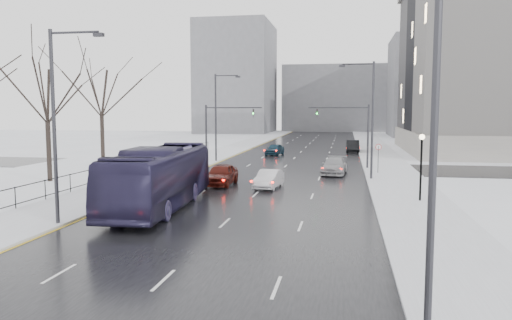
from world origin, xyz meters
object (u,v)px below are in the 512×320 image
Objects in this scene: streetlight_r_mid at (370,114)px; mast_signal_right at (357,128)px; tree_park_d at (50,182)px; sedan_right_distant at (353,146)px; streetlight_l_far at (218,113)px; bus at (160,177)px; sedan_right_far at (334,166)px; sedan_center_far at (275,149)px; mast_signal_left at (216,128)px; sedan_right_near at (269,179)px; streetlight_r_near at (425,125)px; sedan_center_near at (221,175)px; tree_park_e at (103,168)px; no_uturn_sign at (378,150)px; streetlight_l_near at (58,117)px; lamppost_r_mid at (421,158)px.

mast_signal_right is at bearing 96.00° from streetlight_r_mid.
tree_park_d reaches higher than sedan_right_distant.
bus is at bearing -82.83° from streetlight_l_far.
sedan_center_far is at bearing 118.76° from sedan_right_far.
mast_signal_left is 16.36m from sedan_right_near.
streetlight_r_near is at bearing -42.75° from tree_park_d.
mast_signal_left is at bearing 92.72° from bus.
sedan_right_distant is at bearing 53.82° from tree_park_d.
mast_signal_left is 1.30× the size of sedan_right_distant.
tree_park_d is 29.05m from mast_signal_right.
streetlight_r_mid is at bearing 24.58° from sedan_center_near.
streetlight_l_far is 1.54× the size of mast_signal_right.
sedan_center_far is at bearing 49.24° from tree_park_e.
sedan_right_near is (-7.67, -5.97, -4.88)m from streetlight_r_mid.
tree_park_e is 27.25m from streetlight_r_mid.
tree_park_d is 4.63× the size of no_uturn_sign.
sedan_right_near is at bearing 0.11° from tree_park_d.
tree_park_e reaches higher than sedan_right_far.
mast_signal_right is (25.53, 4.00, 4.11)m from tree_park_e.
bus is (2.53, -22.75, -2.19)m from mast_signal_left.
streetlight_l_near is 32.03m from mast_signal_right.
sedan_right_distant is at bearing 95.68° from lamppost_r_mid.
streetlight_l_near is 1.88× the size of sedan_right_far.
sedan_right_distant is (6.70, 34.15, 0.13)m from sedan_right_near.
mast_signal_left is (-15.49, 8.00, -1.51)m from streetlight_r_mid.
bus reaches higher than sedan_center_far.
sedan_right_near is at bearing 55.30° from bus.
sedan_right_distant is at bearing 85.13° from sedan_right_near.
lamppost_r_mid is 16.53m from bus.
streetlight_l_near is (-16.33, 10.00, 0.00)m from streetlight_r_near.
sedan_right_near is (18.70, -9.97, 0.74)m from tree_park_e.
mast_signal_left reaches higher than bus.
streetlight_r_mid is at bearing 105.82° from lamppost_r_mid.
streetlight_r_mid is 5.30m from no_uturn_sign.
sedan_right_far is (13.39, -8.70, -4.81)m from streetlight_l_far.
tree_park_d is at bearing -173.66° from sedan_right_near.
streetlight_r_mid is at bearing 50.76° from streetlight_l_near.
mast_signal_right is at bearing 61.04° from streetlight_l_near.
tree_park_e is 2.70× the size of sedan_center_near.
lamppost_r_mid is 18.41m from mast_signal_right.
mast_signal_right is 17.44m from sedan_center_far.
sedan_right_far reaches higher than sedan_center_far.
mast_signal_right is at bearing 29.12° from tree_park_d.
lamppost_r_mid is at bearing -58.52° from sedan_center_far.
streetlight_l_far is at bearing 93.55° from bus.
mast_signal_right is 2.41× the size of no_uturn_sign.
streetlight_r_near is 30.00m from streetlight_r_mid.
tree_park_e is 2.69× the size of sedan_right_distant.
tree_park_e is at bearing 154.38° from lamppost_r_mid.
streetlight_r_mid is 2.37× the size of sedan_right_near.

